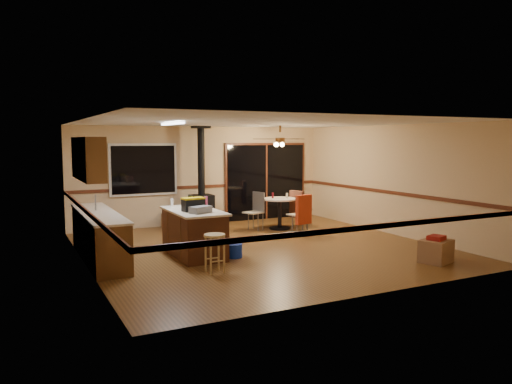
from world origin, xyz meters
TOP-DOWN VIEW (x-y plane):
  - floor at (0.00, 0.00)m, footprint 7.00×7.00m
  - ceiling at (0.00, 0.00)m, footprint 7.00×7.00m
  - wall_back at (0.00, 3.50)m, footprint 7.00×0.00m
  - wall_front at (0.00, -3.50)m, footprint 7.00×0.00m
  - wall_left at (-3.50, 0.00)m, footprint 0.00×7.00m
  - wall_right at (3.50, 0.00)m, footprint 0.00×7.00m
  - chair_rail at (0.00, 0.00)m, footprint 7.00×7.00m
  - window at (-1.60, 3.45)m, footprint 1.72×0.10m
  - sliding_door at (1.90, 3.45)m, footprint 2.52×0.10m
  - lower_cabinets at (-3.20, 0.50)m, footprint 0.60×3.00m
  - countertop at (-3.20, 0.50)m, footprint 0.64×3.04m
  - upper_cabinets at (-3.33, 0.70)m, footprint 0.35×2.00m
  - kitchen_island at (-1.50, 0.00)m, footprint 0.88×1.68m
  - wood_stove at (-0.20, 3.05)m, footprint 0.55×0.50m
  - ceiling_fan at (1.43, 1.81)m, footprint 0.24×0.24m
  - fluorescent_strip at (-1.80, 0.30)m, footprint 0.10×1.20m
  - toolbox_grey at (-1.52, -0.44)m, footprint 0.46×0.36m
  - toolbox_black at (-1.55, -0.13)m, footprint 0.43×0.26m
  - toolbox_yellow_lid at (-1.55, -0.13)m, footprint 0.45×0.27m
  - box_on_island at (-1.34, 0.12)m, footprint 0.30×0.35m
  - bottle_dark at (-1.56, 0.02)m, footprint 0.11×0.11m
  - bottle_pink at (-1.18, 0.17)m, footprint 0.09×0.09m
  - bottle_white at (-1.72, 0.68)m, footprint 0.06×0.06m
  - bar_stool at (-1.60, -1.33)m, footprint 0.40×0.40m
  - blue_bucket at (-0.86, -0.48)m, footprint 0.40×0.40m
  - dining_table at (1.43, 1.81)m, footprint 0.85×0.85m
  - glass_red at (1.28, 1.91)m, footprint 0.07×0.07m
  - glass_cream at (1.61, 1.76)m, footprint 0.06×0.06m
  - chair_left at (0.83, 1.94)m, footprint 0.51×0.51m
  - chair_near at (1.57, 0.93)m, footprint 0.50×0.53m
  - chair_right at (1.96, 1.81)m, footprint 0.55×0.52m
  - box_under_window at (-0.95, 3.10)m, footprint 0.57×0.51m
  - box_corner_a at (2.30, -2.50)m, footprint 0.67×0.62m
  - box_corner_b at (2.56, -2.23)m, footprint 0.45×0.40m
  - box_small_red at (2.30, -2.50)m, footprint 0.37×0.34m

SIDE VIEW (x-z plane):
  - floor at x=0.00m, z-range 0.00..0.00m
  - blue_bucket at x=-0.86m, z-range 0.00..0.26m
  - box_corner_b at x=2.56m, z-range 0.00..0.33m
  - box_under_window at x=-0.95m, z-range 0.00..0.38m
  - box_corner_a at x=2.30m, z-range 0.00..0.42m
  - bar_stool at x=-1.60m, z-range 0.00..0.66m
  - lower_cabinets at x=-3.20m, z-range 0.00..0.86m
  - kitchen_island at x=-1.50m, z-range 0.00..0.90m
  - box_small_red at x=2.30m, z-range 0.42..0.50m
  - dining_table at x=1.43m, z-range 0.14..0.92m
  - chair_left at x=0.83m, z-range 0.33..0.85m
  - chair_near at x=1.57m, z-range 0.25..0.95m
  - chair_right at x=1.96m, z-range 0.25..0.95m
  - wood_stove at x=-0.20m, z-range -0.53..1.99m
  - glass_cream at x=1.61m, z-range 0.78..0.91m
  - glass_red at x=1.28m, z-range 0.78..0.93m
  - countertop at x=-3.20m, z-range 0.86..0.90m
  - toolbox_grey at x=-1.52m, z-range 0.90..1.02m
  - bottle_white at x=-1.72m, z-range 0.90..1.06m
  - box_on_island at x=-1.34m, z-range 0.90..1.09m
  - chair_rail at x=0.00m, z-range 0.96..1.04m
  - toolbox_black at x=-1.55m, z-range 0.90..1.13m
  - bottle_pink at x=-1.18m, z-range 0.90..1.13m
  - bottle_dark at x=-1.56m, z-range 0.90..1.19m
  - sliding_door at x=1.90m, z-range 0.00..2.10m
  - toolbox_yellow_lid at x=-1.55m, z-range 1.13..1.16m
  - wall_back at x=0.00m, z-range -2.20..4.80m
  - wall_front at x=0.00m, z-range -2.20..4.80m
  - wall_left at x=-3.50m, z-range -2.20..4.80m
  - wall_right at x=3.50m, z-range -2.20..4.80m
  - window at x=-1.60m, z-range 0.84..2.16m
  - upper_cabinets at x=-3.33m, z-range 1.50..2.30m
  - ceiling_fan at x=1.43m, z-range 1.94..2.49m
  - fluorescent_strip at x=-1.80m, z-range 2.54..2.58m
  - ceiling at x=0.00m, z-range 2.60..2.60m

